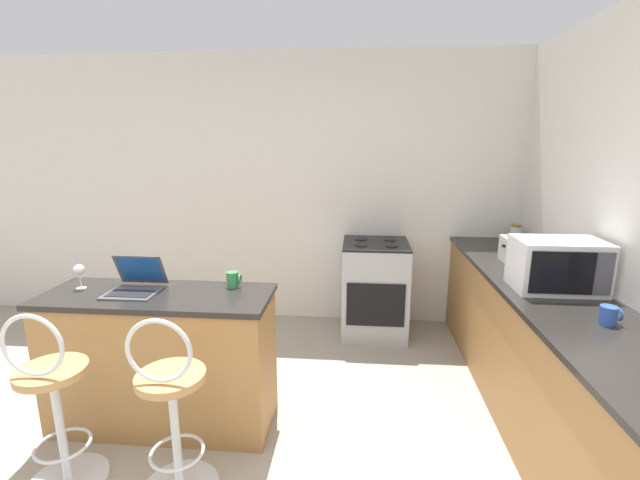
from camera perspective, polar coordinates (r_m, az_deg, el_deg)
name	(u,v)px	position (r m, az deg, el deg)	size (l,w,h in m)	color
wall_back	(279,191)	(4.26, -5.46, 6.48)	(12.00, 0.06, 2.60)	silver
breakfast_bar	(162,359)	(2.97, -20.27, -14.69)	(1.40, 0.52, 0.88)	#9E703D
counter_right	(552,363)	(3.11, 28.54, -14.24)	(0.65, 3.25, 0.88)	#9E703D
bar_stool_near	(54,406)	(2.70, -31.91, -18.27)	(0.40, 0.40, 1.01)	silver
bar_stool_far	(172,413)	(2.40, -19.13, -20.91)	(0.40, 0.40, 1.01)	silver
laptop	(136,283)	(2.87, -23.37, -5.23)	(0.31, 0.29, 0.22)	#47474C
microwave	(557,265)	(3.01, 29.09, -2.94)	(0.51, 0.34, 0.32)	silver
toaster	(520,251)	(3.56, 25.07, -1.33)	(0.24, 0.30, 0.19)	silver
stove_range	(375,289)	(4.05, 7.28, -6.44)	(0.59, 0.61, 0.89)	#9EA3A8
mug_green	(233,279)	(2.77, -11.52, -5.17)	(0.09, 0.07, 0.10)	#338447
wine_glass_short	(79,271)	(3.06, -29.45, -3.60)	(0.07, 0.07, 0.16)	silver
storage_jar	(515,234)	(4.23, 24.60, 0.76)	(0.10, 0.10, 0.17)	silver
mug_white	(514,244)	(3.99, 24.50, -0.54)	(0.09, 0.08, 0.09)	white
mug_blue	(609,315)	(2.63, 34.09, -8.31)	(0.10, 0.08, 0.10)	#2D51AD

